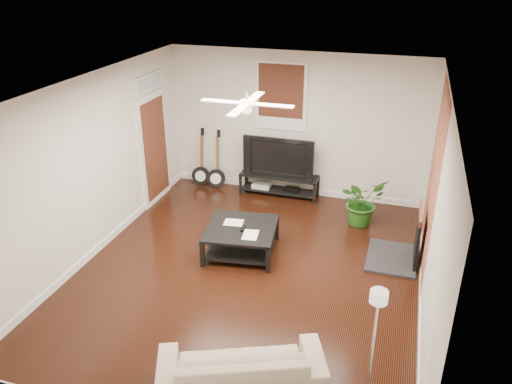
{
  "coord_description": "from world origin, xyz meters",
  "views": [
    {
      "loc": [
        2.01,
        -6.14,
        4.33
      ],
      "look_at": [
        0.0,
        0.4,
        1.15
      ],
      "focal_mm": 35.63,
      "sensor_mm": 36.0,
      "label": 1
    }
  ],
  "objects": [
    {
      "name": "floor_lamp",
      "position": [
        1.97,
        -2.05,
        0.74
      ],
      "size": [
        0.32,
        0.32,
        1.49
      ],
      "primitive_type": null,
      "rotation": [
        0.0,
        0.0,
        0.39
      ],
      "color": "silver",
      "rests_on": "floor"
    },
    {
      "name": "fireplace",
      "position": [
        2.2,
        1.0,
        0.46
      ],
      "size": [
        0.8,
        1.1,
        0.92
      ],
      "primitive_type": "cube",
      "color": "black",
      "rests_on": "floor"
    },
    {
      "name": "guitar_left",
      "position": [
        -1.91,
        2.75,
        0.61
      ],
      "size": [
        0.41,
        0.32,
        1.22
      ],
      "primitive_type": null,
      "rotation": [
        0.0,
        0.0,
        0.15
      ],
      "color": "black",
      "rests_on": "floor"
    },
    {
      "name": "tv_stand",
      "position": [
        -0.25,
        2.78,
        0.22
      ],
      "size": [
        1.55,
        0.41,
        0.43
      ],
      "primitive_type": "cube",
      "color": "black",
      "rests_on": "floor"
    },
    {
      "name": "window_back",
      "position": [
        -0.3,
        2.97,
        1.95
      ],
      "size": [
        1.0,
        0.06,
        1.3
      ],
      "primitive_type": "cube",
      "color": "#36160E",
      "rests_on": "wall_back"
    },
    {
      "name": "tv",
      "position": [
        -0.25,
        2.8,
        0.83
      ],
      "size": [
        1.39,
        0.18,
        0.8
      ],
      "primitive_type": "imported",
      "color": "black",
      "rests_on": "tv_stand"
    },
    {
      "name": "room",
      "position": [
        0.0,
        0.0,
        1.4
      ],
      "size": [
        5.01,
        6.01,
        2.81
      ],
      "color": "black",
      "rests_on": "ground"
    },
    {
      "name": "potted_plant",
      "position": [
        1.44,
        2.05,
        0.43
      ],
      "size": [
        1.02,
        1.03,
        0.86
      ],
      "primitive_type": "imported",
      "rotation": [
        0.0,
        0.0,
        0.84
      ],
      "color": "#235A19",
      "rests_on": "floor"
    },
    {
      "name": "sofa",
      "position": [
        0.62,
        -2.15,
        0.27
      ],
      "size": [
        1.95,
        1.35,
        0.53
      ],
      "primitive_type": "imported",
      "rotation": [
        0.0,
        0.0,
        3.53
      ],
      "color": "#C1AD91",
      "rests_on": "floor"
    },
    {
      "name": "ceiling_fan",
      "position": [
        0.0,
        0.0,
        2.6
      ],
      "size": [
        1.24,
        1.24,
        0.32
      ],
      "primitive_type": null,
      "color": "white",
      "rests_on": "ceiling"
    },
    {
      "name": "coffee_table",
      "position": [
        -0.28,
        0.51,
        0.23
      ],
      "size": [
        1.22,
        1.22,
        0.45
      ],
      "primitive_type": "cube",
      "rotation": [
        0.0,
        0.0,
        0.14
      ],
      "color": "black",
      "rests_on": "floor"
    },
    {
      "name": "guitar_right",
      "position": [
        -1.56,
        2.72,
        0.61
      ],
      "size": [
        0.43,
        0.35,
        1.22
      ],
      "primitive_type": null,
      "rotation": [
        0.0,
        0.0,
        0.26
      ],
      "color": "black",
      "rests_on": "floor"
    },
    {
      "name": "brick_accent",
      "position": [
        2.49,
        1.0,
        1.4
      ],
      "size": [
        0.02,
        2.2,
        2.8
      ],
      "primitive_type": "cube",
      "color": "brown",
      "rests_on": "floor"
    },
    {
      "name": "door_left",
      "position": [
        -2.46,
        1.9,
        1.25
      ],
      "size": [
        0.08,
        1.0,
        2.5
      ],
      "primitive_type": "cube",
      "color": "white",
      "rests_on": "wall_left"
    }
  ]
}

